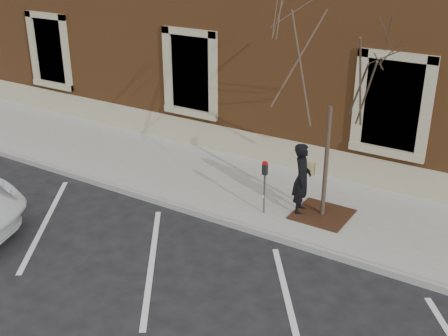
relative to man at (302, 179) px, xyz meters
The scene contains 9 objects.
ground 2.36m from the man, 145.18° to the right, with size 120.00×120.00×0.00m, color #28282B.
sidewalk_near 2.06m from the man, 163.08° to the left, with size 40.00×3.50×0.15m, color #B9B8AD.
curb_near 2.36m from the man, 144.09° to the right, with size 40.00×0.12×0.15m, color #9E9E99.
parking_stripes 3.97m from the man, 117.12° to the right, with size 28.00×4.40×0.01m, color silver, non-canonical shape.
building_civic 7.38m from the man, 105.02° to the left, with size 40.00×8.62×8.00m.
man is the anchor object (origin of this frame).
parking_meter 0.87m from the man, 144.54° to the right, with size 0.12×0.09×1.30m.
tree_grate 1.00m from the man, 13.91° to the left, with size 1.26×1.26×0.03m, color #3F2814.
sapling 2.57m from the man, 13.91° to the left, with size 2.90×2.90×4.83m.
Camera 1 is at (6.55, -9.74, 6.41)m, focal length 45.00 mm.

